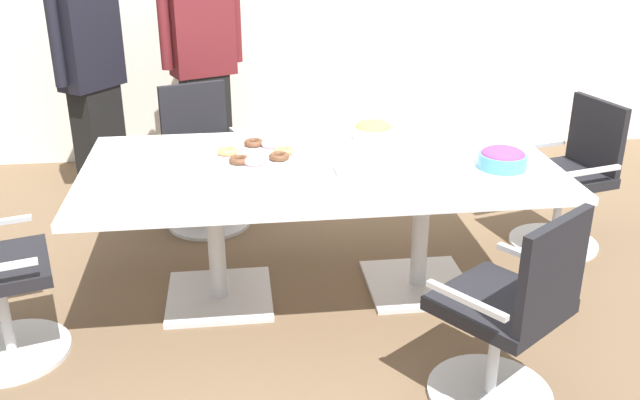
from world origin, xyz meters
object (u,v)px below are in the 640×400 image
at_px(plate_stack, 154,173).
at_px(office_chair_2, 509,321).
at_px(person_standing_1, 203,63).
at_px(snack_bowl_cookies, 373,130).
at_px(conference_table, 320,187).
at_px(office_chair_3, 569,183).
at_px(person_standing_0, 92,77).
at_px(office_chair_0, 203,164).
at_px(napkin_pile, 353,166).
at_px(donut_platter, 256,153).
at_px(snack_bowl_candy_mix, 503,158).

bearing_deg(plate_stack, office_chair_2, -32.10).
relative_size(person_standing_1, snack_bowl_cookies, 7.63).
xyz_separation_m(conference_table, office_chair_3, (1.58, 0.41, -0.22)).
bearing_deg(snack_bowl_cookies, person_standing_0, 144.39).
height_order(office_chair_0, snack_bowl_cookies, office_chair_0).
bearing_deg(person_standing_0, plate_stack, 55.18).
xyz_separation_m(office_chair_2, napkin_pile, (-0.51, 0.88, 0.38)).
relative_size(donut_platter, plate_stack, 1.94).
bearing_deg(snack_bowl_cookies, napkin_pile, -111.51).
relative_size(conference_table, person_standing_0, 1.44).
bearing_deg(office_chair_3, person_standing_0, 53.67).
distance_m(office_chair_0, office_chair_3, 2.30).
bearing_deg(person_standing_0, napkin_pile, 78.11).
height_order(conference_table, napkin_pile, napkin_pile).
bearing_deg(conference_table, snack_bowl_candy_mix, -10.44).
distance_m(office_chair_2, snack_bowl_cookies, 1.48).
height_order(conference_table, office_chair_0, office_chair_0).
xyz_separation_m(office_chair_3, snack_bowl_candy_mix, (-0.68, -0.58, 0.40)).
bearing_deg(snack_bowl_candy_mix, napkin_pile, 177.49).
xyz_separation_m(snack_bowl_cookies, napkin_pile, (-0.20, -0.51, -0.02)).
xyz_separation_m(office_chair_2, person_standing_0, (-2.05, 2.64, 0.46)).
bearing_deg(napkin_pile, snack_bowl_cookies, 68.49).
bearing_deg(snack_bowl_candy_mix, office_chair_0, 142.40).
height_order(conference_table, snack_bowl_cookies, snack_bowl_cookies).
bearing_deg(office_chair_3, napkin_pile, 96.70).
xyz_separation_m(snack_bowl_cookies, snack_bowl_candy_mix, (0.55, -0.54, 0.00)).
bearing_deg(plate_stack, snack_bowl_cookies, 21.47).
bearing_deg(snack_bowl_cookies, office_chair_2, -77.62).
height_order(person_standing_0, plate_stack, person_standing_0).
xyz_separation_m(snack_bowl_candy_mix, napkin_pile, (-0.75, 0.03, -0.02)).
distance_m(person_standing_1, napkin_pile, 2.03).
relative_size(office_chair_2, snack_bowl_candy_mix, 3.71).
relative_size(office_chair_0, plate_stack, 4.35).
distance_m(donut_platter, napkin_pile, 0.55).
relative_size(snack_bowl_candy_mix, napkin_pile, 1.43).
distance_m(conference_table, office_chair_3, 1.65).
relative_size(person_standing_1, snack_bowl_candy_mix, 7.19).
relative_size(office_chair_0, office_chair_3, 1.00).
bearing_deg(office_chair_0, office_chair_2, 103.81).
distance_m(office_chair_2, person_standing_0, 3.37).
bearing_deg(plate_stack, person_standing_0, 108.32).
relative_size(office_chair_0, office_chair_2, 1.00).
bearing_deg(person_standing_1, office_chair_3, 126.21).
height_order(office_chair_2, donut_platter, office_chair_2).
height_order(snack_bowl_cookies, snack_bowl_candy_mix, snack_bowl_candy_mix).
xyz_separation_m(office_chair_2, office_chair_3, (0.92, 1.43, 0.00)).
xyz_separation_m(office_chair_0, person_standing_0, (-0.75, 0.60, 0.46)).
bearing_deg(napkin_pile, office_chair_2, -60.13).
bearing_deg(plate_stack, napkin_pile, -2.78).
distance_m(office_chair_3, person_standing_1, 2.63).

